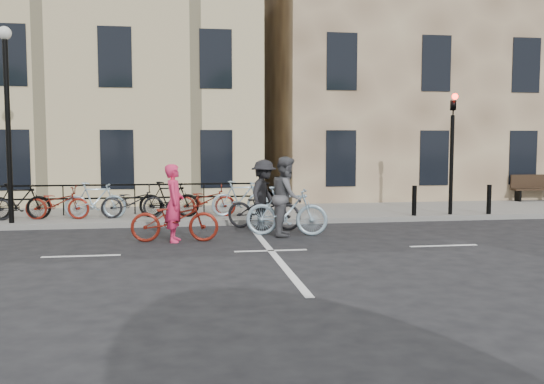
{
  "coord_description": "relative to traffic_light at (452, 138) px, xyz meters",
  "views": [
    {
      "loc": [
        -1.98,
        -12.91,
        2.43
      ],
      "look_at": [
        0.36,
        2.17,
        1.1
      ],
      "focal_mm": 40.0,
      "sensor_mm": 36.0,
      "label": 1
    }
  ],
  "objects": [
    {
      "name": "ground",
      "position": [
        -6.2,
        -4.34,
        -2.45
      ],
      "size": [
        120.0,
        120.0,
        0.0
      ],
      "primitive_type": "plane",
      "color": "black",
      "rests_on": "ground"
    },
    {
      "name": "sidewalk",
      "position": [
        -10.2,
        1.66,
        -2.38
      ],
      "size": [
        46.0,
        4.0,
        0.15
      ],
      "primitive_type": "cube",
      "color": "slate",
      "rests_on": "ground"
    },
    {
      "name": "building_east",
      "position": [
        2.8,
        8.66,
        3.7
      ],
      "size": [
        14.0,
        10.0,
        12.0
      ],
      "primitive_type": "cube",
      "color": "#83694F",
      "rests_on": "sidewalk"
    },
    {
      "name": "traffic_light",
      "position": [
        0.0,
        0.0,
        0.0
      ],
      "size": [
        0.18,
        0.3,
        3.9
      ],
      "color": "black",
      "rests_on": "sidewalk"
    },
    {
      "name": "lamp_post",
      "position": [
        -12.7,
        0.06,
        1.04
      ],
      "size": [
        0.36,
        0.36,
        5.28
      ],
      "color": "black",
      "rests_on": "sidewalk"
    },
    {
      "name": "bollard_east",
      "position": [
        -1.2,
        -0.09,
        -1.85
      ],
      "size": [
        0.14,
        0.14,
        0.9
      ],
      "primitive_type": "cylinder",
      "color": "black",
      "rests_on": "sidewalk"
    },
    {
      "name": "bollard_west",
      "position": [
        1.2,
        -0.09,
        -1.85
      ],
      "size": [
        0.14,
        0.14,
        0.9
      ],
      "primitive_type": "cylinder",
      "color": "black",
      "rests_on": "sidewalk"
    },
    {
      "name": "bench",
      "position": [
        4.8,
        3.39,
        -1.78
      ],
      "size": [
        1.6,
        0.41,
        0.97
      ],
      "color": "black",
      "rests_on": "sidewalk"
    },
    {
      "name": "parked_bikes",
      "position": [
        -10.07,
        0.7,
        -1.81
      ],
      "size": [
        9.35,
        1.23,
        1.05
      ],
      "color": "black",
      "rests_on": "sidewalk"
    },
    {
      "name": "cyclist_pink",
      "position": [
        -8.28,
        -2.8,
        -1.81
      ],
      "size": [
        2.13,
        0.89,
        1.85
      ],
      "rotation": [
        0.0,
        0.0,
        1.49
      ],
      "color": "maroon",
      "rests_on": "ground"
    },
    {
      "name": "cyclist_grey",
      "position": [
        -5.49,
        -2.33,
        -1.64
      ],
      "size": [
        2.15,
        1.13,
        2.0
      ],
      "rotation": [
        0.0,
        0.0,
        1.32
      ],
      "color": "#94B1C2",
      "rests_on": "ground"
    },
    {
      "name": "cyclist_dark",
      "position": [
        -5.9,
        -1.11,
        -1.71
      ],
      "size": [
        2.2,
        1.69,
        1.89
      ],
      "rotation": [
        0.0,
        0.0,
        1.05
      ],
      "color": "black",
      "rests_on": "ground"
    }
  ]
}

